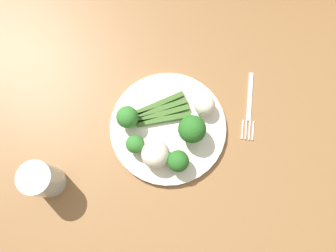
% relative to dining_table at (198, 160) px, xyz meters
% --- Properties ---
extents(ground_plane, '(6.00, 6.00, 0.02)m').
position_rel_dining_table_xyz_m(ground_plane, '(0.00, 0.00, -0.67)').
color(ground_plane, tan).
extents(dining_table, '(1.45, 0.93, 0.76)m').
position_rel_dining_table_xyz_m(dining_table, '(0.00, 0.00, 0.00)').
color(dining_table, olive).
rests_on(dining_table, ground_plane).
extents(plate, '(0.26, 0.26, 0.01)m').
position_rel_dining_table_xyz_m(plate, '(0.08, -0.06, 0.11)').
color(plate, silver).
rests_on(plate, dining_table).
extents(asparagus_bundle, '(0.13, 0.09, 0.01)m').
position_rel_dining_table_xyz_m(asparagus_bundle, '(0.10, -0.09, 0.12)').
color(asparagus_bundle, '#3D6626').
rests_on(asparagus_bundle, plate).
extents(broccoli_back, '(0.04, 0.04, 0.05)m').
position_rel_dining_table_xyz_m(broccoli_back, '(0.15, -0.01, 0.14)').
color(broccoli_back, '#609E3D').
rests_on(broccoli_back, plate).
extents(broccoli_left, '(0.05, 0.05, 0.06)m').
position_rel_dining_table_xyz_m(broccoli_left, '(0.05, 0.03, 0.15)').
color(broccoli_left, '#568E33').
rests_on(broccoli_left, plate).
extents(broccoli_right, '(0.05, 0.05, 0.06)m').
position_rel_dining_table_xyz_m(broccoli_right, '(0.17, -0.06, 0.15)').
color(broccoli_right, '#609E3D').
rests_on(broccoli_right, plate).
extents(broccoli_front, '(0.06, 0.06, 0.07)m').
position_rel_dining_table_xyz_m(broccoli_front, '(0.03, -0.04, 0.16)').
color(broccoli_front, '#568E33').
rests_on(broccoli_front, plate).
extents(cauliflower_edge, '(0.05, 0.05, 0.05)m').
position_rel_dining_table_xyz_m(cauliflower_edge, '(0.00, -0.10, 0.14)').
color(cauliflower_edge, silver).
rests_on(cauliflower_edge, plate).
extents(cauliflower_near_center, '(0.06, 0.06, 0.06)m').
position_rel_dining_table_xyz_m(cauliflower_near_center, '(0.10, 0.01, 0.14)').
color(cauliflower_near_center, white).
rests_on(cauliflower_near_center, plate).
extents(fork, '(0.03, 0.17, 0.00)m').
position_rel_dining_table_xyz_m(fork, '(-0.11, -0.12, 0.10)').
color(fork, silver).
rests_on(fork, dining_table).
extents(water_glass, '(0.07, 0.07, 0.10)m').
position_rel_dining_table_xyz_m(water_glass, '(0.33, 0.08, 0.15)').
color(water_glass, silver).
rests_on(water_glass, dining_table).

